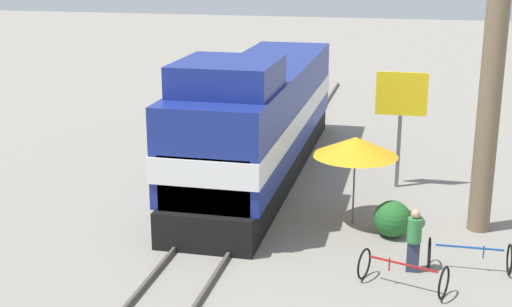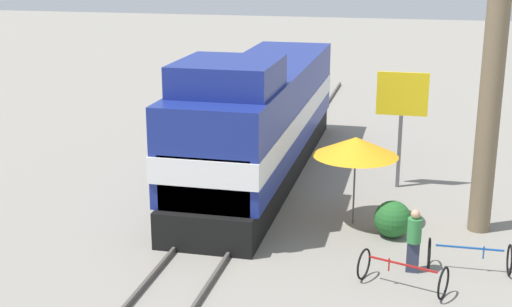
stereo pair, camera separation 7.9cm
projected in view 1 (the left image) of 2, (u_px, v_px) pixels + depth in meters
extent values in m
plane|color=gray|center=(241.00, 201.00, 21.92)|extent=(120.00, 120.00, 0.00)
cube|color=#4C4742|center=(218.00, 197.00, 22.05)|extent=(0.08, 39.78, 0.15)
cube|color=#4C4742|center=(264.00, 200.00, 21.74)|extent=(0.08, 39.78, 0.15)
cube|color=black|center=(260.00, 160.00, 24.37)|extent=(2.64, 13.82, 1.00)
cube|color=navy|center=(260.00, 107.00, 23.86)|extent=(2.87, 13.26, 2.69)
cube|color=white|center=(260.00, 115.00, 23.93)|extent=(2.91, 13.40, 0.70)
cube|color=white|center=(214.00, 175.00, 18.72)|extent=(2.44, 1.93, 1.48)
cube|color=navy|center=(228.00, 76.00, 19.49)|extent=(2.70, 3.04, 0.85)
cylinder|color=#726047|center=(497.00, 20.00, 18.12)|extent=(0.60, 0.60, 11.43)
cylinder|color=#4C4C4C|center=(354.00, 183.00, 19.79)|extent=(0.05, 0.05, 2.39)
cone|color=orange|center=(355.00, 146.00, 19.49)|extent=(2.35, 2.35, 0.53)
cube|color=#595959|center=(398.00, 151.00, 22.89)|extent=(0.12, 0.12, 2.39)
cube|color=yellow|center=(402.00, 94.00, 22.37)|extent=(1.61, 0.08, 1.37)
sphere|color=#236028|center=(392.00, 219.00, 19.08)|extent=(1.00, 1.00, 1.00)
cube|color=#2D3347|center=(413.00, 256.00, 17.05)|extent=(0.30, 0.20, 0.76)
cylinder|color=#337F3F|center=(415.00, 230.00, 16.86)|extent=(0.34, 0.34, 0.60)
sphere|color=tan|center=(416.00, 214.00, 16.75)|extent=(0.22, 0.22, 0.22)
torus|color=black|center=(510.00, 259.00, 16.89)|extent=(0.06, 0.76, 0.76)
torus|color=black|center=(429.00, 253.00, 17.26)|extent=(0.06, 0.76, 0.76)
cube|color=#194C99|center=(470.00, 248.00, 17.01)|extent=(1.58, 0.06, 0.04)
cylinder|color=#194C99|center=(484.00, 252.00, 16.97)|extent=(0.04, 0.04, 0.32)
torus|color=black|center=(364.00, 264.00, 16.67)|extent=(0.29, 0.73, 0.75)
torus|color=black|center=(444.00, 283.00, 15.72)|extent=(0.29, 0.73, 0.75)
cube|color=#A51919|center=(403.00, 264.00, 16.13)|extent=(1.54, 0.55, 0.04)
cylinder|color=#A51919|center=(389.00, 264.00, 16.32)|extent=(0.04, 0.04, 0.32)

